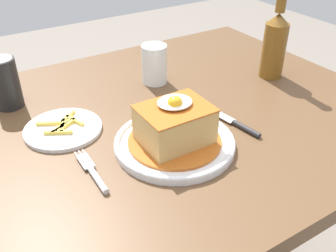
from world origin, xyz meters
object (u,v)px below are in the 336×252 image
main_plate (173,143)px  knife (238,124)px  drinking_glass (154,67)px  fork (94,174)px  soda_can (5,83)px  side_plate_fries (63,129)px  beer_bottle_amber (275,42)px

main_plate → knife: bearing=-4.4°
drinking_glass → fork: bearing=-136.3°
main_plate → knife: 0.17m
main_plate → fork: size_ratio=1.78×
drinking_glass → soda_can: bearing=168.8°
main_plate → fork: bearing=-179.6°
fork → side_plate_fries: 0.18m
knife → beer_bottle_amber: size_ratio=0.62×
knife → fork: bearing=178.1°
main_plate → beer_bottle_amber: size_ratio=0.94×
knife → beer_bottle_amber: bearing=31.8°
soda_can → beer_bottle_amber: size_ratio=0.47×
knife → main_plate: bearing=175.6°
fork → side_plate_fries: bearing=89.1°
drinking_glass → side_plate_fries: (-0.29, -0.10, -0.04)m
knife → drinking_glass: 0.30m
drinking_glass → side_plate_fries: drinking_glass is taller
knife → drinking_glass: size_ratio=1.58×
soda_can → beer_bottle_amber: bearing=-17.6°
soda_can → side_plate_fries: size_ratio=0.73×
fork → side_plate_fries: side_plate_fries is taller
beer_bottle_amber → side_plate_fries: bearing=176.6°
soda_can → drinking_glass: soda_can is taller
main_plate → side_plate_fries: main_plate is taller
fork → side_plate_fries: size_ratio=0.83×
fork → soda_can: bearing=101.1°
fork → beer_bottle_amber: 0.62m
beer_bottle_amber → soda_can: bearing=162.4°
knife → side_plate_fries: size_ratio=0.97×
soda_can → beer_bottle_amber: 0.70m
main_plate → fork: 0.18m
fork → knife: bearing=-1.9°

